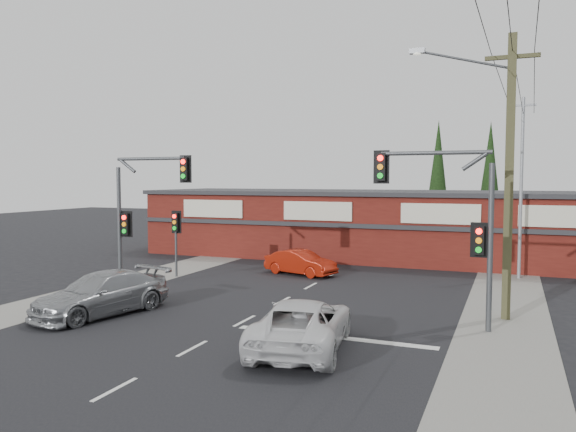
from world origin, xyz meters
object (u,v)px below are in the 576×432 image
at_px(silver_suv, 101,294).
at_px(shop_building, 352,223).
at_px(red_sedan, 300,262).
at_px(white_suv, 302,324).
at_px(utility_pole, 505,167).

bearing_deg(silver_suv, shop_building, 90.74).
bearing_deg(silver_suv, red_sedan, 84.42).
distance_m(white_suv, utility_pole, 9.27).
height_order(silver_suv, shop_building, shop_building).
height_order(white_suv, utility_pole, utility_pole).
xyz_separation_m(red_sedan, shop_building, (0.56, 8.04, 1.49)).
bearing_deg(utility_pole, red_sedan, 148.99).
xyz_separation_m(silver_suv, shop_building, (4.32, 18.82, 1.36)).
xyz_separation_m(red_sedan, utility_pole, (9.92, -5.96, 4.76)).
xyz_separation_m(white_suv, utility_pole, (5.38, 5.93, 4.66)).
distance_m(silver_suv, red_sedan, 11.42).
distance_m(silver_suv, shop_building, 19.36).
distance_m(shop_building, utility_pole, 17.15).
xyz_separation_m(white_suv, shop_building, (-3.97, 19.93, 1.39)).
xyz_separation_m(shop_building, utility_pole, (9.36, -14.00, 3.26)).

